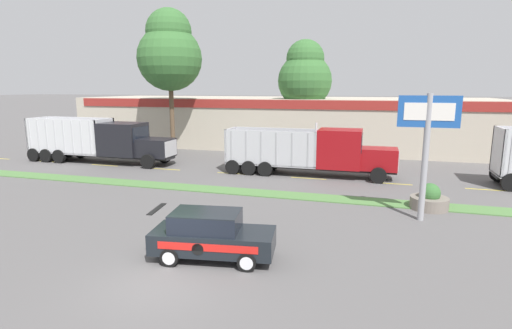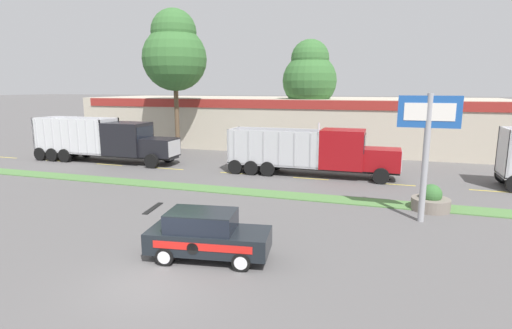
# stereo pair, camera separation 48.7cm
# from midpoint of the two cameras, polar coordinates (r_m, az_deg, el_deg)

# --- Properties ---
(ground_plane) EXTENTS (600.00, 600.00, 0.00)m
(ground_plane) POSITION_cam_midpoint_polar(r_m,az_deg,el_deg) (13.45, -14.35, -16.06)
(ground_plane) COLOR #5B5959
(grass_verge) EXTENTS (120.00, 1.49, 0.06)m
(grass_verge) POSITION_cam_midpoint_polar(r_m,az_deg,el_deg) (23.14, -0.00, -4.10)
(grass_verge) COLOR #517F42
(grass_verge) RESTS_ON ground_plane
(centre_line_1) EXTENTS (2.40, 0.14, 0.01)m
(centre_line_1) POSITION_cam_midpoint_polar(r_m,az_deg,el_deg) (37.32, -27.78, 0.36)
(centre_line_1) COLOR yellow
(centre_line_1) RESTS_ON ground_plane
(centre_line_2) EXTENTS (2.40, 0.14, 0.01)m
(centre_line_2) POSITION_cam_midpoint_polar(r_m,az_deg,el_deg) (33.79, -21.19, -0.10)
(centre_line_2) COLOR yellow
(centre_line_2) RESTS_ON ground_plane
(centre_line_3) EXTENTS (2.40, 0.14, 0.01)m
(centre_line_3) POSITION_cam_midpoint_polar(r_m,az_deg,el_deg) (30.81, -13.21, -0.65)
(centre_line_3) COLOR yellow
(centre_line_3) RESTS_ON ground_plane
(centre_line_4) EXTENTS (2.40, 0.14, 0.01)m
(centre_line_4) POSITION_cam_midpoint_polar(r_m,az_deg,el_deg) (28.55, -3.75, -1.29)
(centre_line_4) COLOR yellow
(centre_line_4) RESTS_ON ground_plane
(centre_line_5) EXTENTS (2.40, 0.14, 0.01)m
(centre_line_5) POSITION_cam_midpoint_polar(r_m,az_deg,el_deg) (27.19, 7.00, -1.96)
(centre_line_5) COLOR yellow
(centre_line_5) RESTS_ON ground_plane
(centre_line_6) EXTENTS (2.40, 0.14, 0.01)m
(centre_line_6) POSITION_cam_midpoint_polar(r_m,az_deg,el_deg) (26.87, 18.43, -2.61)
(centre_line_6) COLOR yellow
(centre_line_6) RESTS_ON ground_plane
(centre_line_7) EXTENTS (2.40, 0.14, 0.01)m
(centre_line_7) POSITION_cam_midpoint_polar(r_m,az_deg,el_deg) (27.61, 29.70, -3.14)
(centre_line_7) COLOR yellow
(centre_line_7) RESTS_ON ground_plane
(dump_truck_mid) EXTENTS (11.72, 2.58, 3.77)m
(dump_truck_mid) POSITION_cam_midpoint_polar(r_m,az_deg,el_deg) (27.72, 9.22, 1.63)
(dump_truck_mid) COLOR black
(dump_truck_mid) RESTS_ON ground_plane
(dump_truck_trail) EXTENTS (12.67, 2.80, 3.56)m
(dump_truck_trail) POSITION_cam_midpoint_polar(r_m,az_deg,el_deg) (34.31, -20.28, 3.00)
(dump_truck_trail) COLOR black
(dump_truck_trail) RESTS_ON ground_plane
(rally_car) EXTENTS (4.53, 2.34, 1.77)m
(rally_car) POSITION_cam_midpoint_polar(r_m,az_deg,el_deg) (14.48, -7.38, -9.96)
(rally_car) COLOR black
(rally_car) RESTS_ON ground_plane
(store_sign_post) EXTENTS (2.60, 0.28, 5.79)m
(store_sign_post) POSITION_cam_midpoint_polar(r_m,az_deg,el_deg) (19.23, 22.61, 4.34)
(store_sign_post) COLOR #9E9EA3
(store_sign_post) RESTS_ON ground_plane
(stone_planter) EXTENTS (1.85, 1.85, 1.32)m
(stone_planter) POSITION_cam_midpoint_polar(r_m,az_deg,el_deg) (21.90, 22.94, -4.65)
(stone_planter) COLOR slate
(stone_planter) RESTS_ON ground_plane
(store_building_backdrop) EXTENTS (42.02, 12.10, 4.99)m
(store_building_backdrop) POSITION_cam_midpoint_polar(r_m,az_deg,el_deg) (42.85, 3.29, 6.17)
(store_building_backdrop) COLOR #BCB29E
(store_building_backdrop) RESTS_ON ground_plane
(tree_behind_left) EXTENTS (5.80, 5.80, 12.97)m
(tree_behind_left) POSITION_cam_midpoint_polar(r_m,az_deg,el_deg) (38.02, -12.63, 15.42)
(tree_behind_left) COLOR brown
(tree_behind_left) RESTS_ON ground_plane
(tree_behind_centre) EXTENTS (5.03, 5.03, 10.43)m
(tree_behind_centre) POSITION_cam_midpoint_polar(r_m,az_deg,el_deg) (38.35, 6.63, 12.50)
(tree_behind_centre) COLOR brown
(tree_behind_centre) RESTS_ON ground_plane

